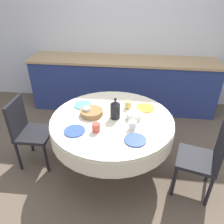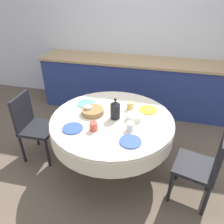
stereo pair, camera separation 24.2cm
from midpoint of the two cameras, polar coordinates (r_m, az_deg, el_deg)
name	(u,v)px [view 2 (the right image)]	position (r m, az deg, el deg)	size (l,w,h in m)	color
ground_plane	(112,165)	(2.93, 2.44, -13.80)	(12.00, 12.00, 0.00)	brown
wall_back	(138,32)	(4.05, 8.68, 19.89)	(7.00, 0.05, 2.60)	silver
kitchen_counter	(133,85)	(3.98, 7.21, 7.08)	(3.24, 0.64, 0.92)	navy
dining_table	(112,127)	(2.53, 2.74, -3.98)	(1.40, 1.40, 0.73)	olive
chair_left	(204,165)	(2.45, 25.62, -12.40)	(0.49, 0.49, 0.89)	black
chair_right	(33,124)	(2.92, -17.85, -3.04)	(0.41, 0.41, 0.89)	black
plate_near_left	(73,128)	(2.30, -7.30, -4.35)	(0.22, 0.22, 0.01)	#3856AD
cup_near_left	(94,126)	(2.25, -1.78, -3.87)	(0.08, 0.08, 0.09)	#CC4C3D
plate_near_right	(130,141)	(2.13, 8.11, -7.75)	(0.22, 0.22, 0.01)	#3856AD
cup_near_right	(130,127)	(2.26, 7.80, -3.89)	(0.08, 0.08, 0.09)	white
plate_far_left	(86,103)	(2.75, -4.27, 2.17)	(0.22, 0.22, 0.01)	#60BCB7
cup_far_left	(88,110)	(2.54, -3.52, 0.53)	(0.08, 0.08, 0.09)	white
plate_far_right	(148,110)	(2.66, 11.96, 0.47)	(0.22, 0.22, 0.01)	yellow
cup_far_right	(130,106)	(2.63, 7.43, 1.54)	(0.08, 0.08, 0.09)	#DBB766
coffee_carafe	(115,110)	(2.41, 3.72, 0.49)	(0.11, 0.11, 0.25)	black
bread_basket	(93,111)	(2.53, -2.36, 0.11)	(0.26, 0.26, 0.06)	olive
fruit_bowl	(134,117)	(2.45, 8.69, -1.36)	(0.17, 0.17, 0.07)	silver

